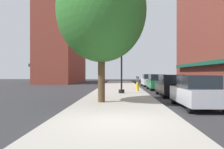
{
  "coord_description": "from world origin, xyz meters",
  "views": [
    {
      "loc": [
        0.15,
        -7.98,
        1.76
      ],
      "look_at": [
        -0.96,
        22.01,
        1.61
      ],
      "focal_mm": 37.51,
      "sensor_mm": 36.0,
      "label": 1
    }
  ],
  "objects_px": {
    "parking_meter_far": "(138,81)",
    "car_black": "(171,86)",
    "lamppost": "(122,56)",
    "tree_near": "(101,11)",
    "parking_meter_near": "(137,80)",
    "car_silver": "(197,92)",
    "fire_hydrant": "(137,86)",
    "car_white": "(149,80)",
    "car_green": "(157,82)"
  },
  "relations": [
    {
      "from": "lamppost",
      "to": "car_green",
      "type": "distance_m",
      "value": 7.14
    },
    {
      "from": "tree_near",
      "to": "car_silver",
      "type": "relative_size",
      "value": 1.9
    },
    {
      "from": "lamppost",
      "to": "car_green",
      "type": "relative_size",
      "value": 1.37
    },
    {
      "from": "car_silver",
      "to": "car_black",
      "type": "relative_size",
      "value": 1.0
    },
    {
      "from": "lamppost",
      "to": "parking_meter_near",
      "type": "relative_size",
      "value": 4.5
    },
    {
      "from": "parking_meter_far",
      "to": "car_silver",
      "type": "xyz_separation_m",
      "value": [
        1.95,
        -13.2,
        -0.14
      ]
    },
    {
      "from": "tree_near",
      "to": "car_white",
      "type": "distance_m",
      "value": 19.67
    },
    {
      "from": "fire_hydrant",
      "to": "parking_meter_near",
      "type": "relative_size",
      "value": 0.6
    },
    {
      "from": "lamppost",
      "to": "car_white",
      "type": "distance_m",
      "value": 13.23
    },
    {
      "from": "car_black",
      "to": "car_white",
      "type": "height_order",
      "value": "same"
    },
    {
      "from": "tree_near",
      "to": "car_white",
      "type": "height_order",
      "value": "tree_near"
    },
    {
      "from": "lamppost",
      "to": "car_white",
      "type": "relative_size",
      "value": 1.37
    },
    {
      "from": "parking_meter_far",
      "to": "car_silver",
      "type": "distance_m",
      "value": 13.34
    },
    {
      "from": "car_silver",
      "to": "car_white",
      "type": "distance_m",
      "value": 19.85
    },
    {
      "from": "fire_hydrant",
      "to": "car_white",
      "type": "distance_m",
      "value": 9.97
    },
    {
      "from": "lamppost",
      "to": "parking_meter_far",
      "type": "bearing_deg",
      "value": 72.51
    },
    {
      "from": "lamppost",
      "to": "car_black",
      "type": "bearing_deg",
      "value": -18.64
    },
    {
      "from": "parking_meter_near",
      "to": "car_white",
      "type": "distance_m",
      "value": 4.71
    },
    {
      "from": "lamppost",
      "to": "tree_near",
      "type": "distance_m",
      "value": 6.51
    },
    {
      "from": "parking_meter_far",
      "to": "tree_near",
      "type": "bearing_deg",
      "value": -104.21
    },
    {
      "from": "tree_near",
      "to": "car_green",
      "type": "height_order",
      "value": "tree_near"
    },
    {
      "from": "car_black",
      "to": "car_white",
      "type": "xyz_separation_m",
      "value": [
        0.0,
        13.72,
        0.0
      ]
    },
    {
      "from": "tree_near",
      "to": "car_green",
      "type": "distance_m",
      "value": 13.4
    },
    {
      "from": "parking_meter_near",
      "to": "car_green",
      "type": "distance_m",
      "value": 3.26
    },
    {
      "from": "parking_meter_near",
      "to": "tree_near",
      "type": "height_order",
      "value": "tree_near"
    },
    {
      "from": "lamppost",
      "to": "car_silver",
      "type": "bearing_deg",
      "value": -62.98
    },
    {
      "from": "lamppost",
      "to": "tree_near",
      "type": "xyz_separation_m",
      "value": [
        -1.17,
        -6.04,
        2.13
      ]
    },
    {
      "from": "fire_hydrant",
      "to": "car_white",
      "type": "bearing_deg",
      "value": 76.87
    },
    {
      "from": "fire_hydrant",
      "to": "tree_near",
      "type": "height_order",
      "value": "tree_near"
    },
    {
      "from": "parking_meter_far",
      "to": "car_green",
      "type": "relative_size",
      "value": 0.3
    },
    {
      "from": "tree_near",
      "to": "car_silver",
      "type": "xyz_separation_m",
      "value": [
        4.95,
        -1.36,
        -4.52
      ]
    },
    {
      "from": "fire_hydrant",
      "to": "car_green",
      "type": "bearing_deg",
      "value": 51.18
    },
    {
      "from": "lamppost",
      "to": "car_green",
      "type": "bearing_deg",
      "value": 55.84
    },
    {
      "from": "car_silver",
      "to": "parking_meter_near",
      "type": "bearing_deg",
      "value": 98.27
    },
    {
      "from": "parking_meter_far",
      "to": "car_white",
      "type": "height_order",
      "value": "car_white"
    },
    {
      "from": "lamppost",
      "to": "parking_meter_far",
      "type": "relative_size",
      "value": 4.5
    },
    {
      "from": "lamppost",
      "to": "car_white",
      "type": "xyz_separation_m",
      "value": [
        3.78,
        12.45,
        -2.39
      ]
    },
    {
      "from": "car_black",
      "to": "car_white",
      "type": "relative_size",
      "value": 1.0
    },
    {
      "from": "parking_meter_near",
      "to": "car_silver",
      "type": "relative_size",
      "value": 0.3
    },
    {
      "from": "tree_near",
      "to": "car_black",
      "type": "bearing_deg",
      "value": 43.94
    },
    {
      "from": "parking_meter_far",
      "to": "car_silver",
      "type": "bearing_deg",
      "value": -81.59
    },
    {
      "from": "parking_meter_far",
      "to": "car_black",
      "type": "distance_m",
      "value": 7.33
    },
    {
      "from": "tree_near",
      "to": "car_black",
      "type": "relative_size",
      "value": 1.9
    },
    {
      "from": "car_green",
      "to": "fire_hydrant",
      "type": "bearing_deg",
      "value": -128.93
    },
    {
      "from": "parking_meter_far",
      "to": "car_black",
      "type": "relative_size",
      "value": 0.3
    },
    {
      "from": "parking_meter_near",
      "to": "tree_near",
      "type": "relative_size",
      "value": 0.16
    },
    {
      "from": "car_green",
      "to": "parking_meter_near",
      "type": "bearing_deg",
      "value": 126.69
    },
    {
      "from": "fire_hydrant",
      "to": "tree_near",
      "type": "bearing_deg",
      "value": -106.97
    },
    {
      "from": "lamppost",
      "to": "car_white",
      "type": "bearing_deg",
      "value": 73.13
    },
    {
      "from": "fire_hydrant",
      "to": "car_silver",
      "type": "relative_size",
      "value": 0.18
    }
  ]
}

